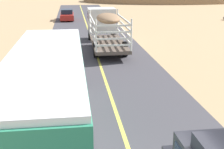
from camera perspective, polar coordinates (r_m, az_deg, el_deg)
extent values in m
cube|color=silver|center=(28.74, -1.99, 10.18)|extent=(2.50, 2.20, 2.20)
cube|color=#192333|center=(28.68, -2.00, 11.07)|extent=(2.53, 1.54, 0.70)
cube|color=brown|center=(23.63, -0.70, 5.81)|extent=(2.50, 6.40, 0.24)
cylinder|color=silver|center=(26.40, -4.12, 9.72)|extent=(0.12, 0.12, 2.20)
cylinder|color=silver|center=(26.64, 1.07, 9.84)|extent=(0.12, 0.12, 2.20)
cylinder|color=silver|center=(20.22, -3.03, 7.25)|extent=(0.12, 0.12, 2.20)
cylinder|color=silver|center=(20.53, 3.66, 7.40)|extent=(0.12, 0.12, 2.20)
cube|color=silver|center=(23.41, -3.66, 7.06)|extent=(0.08, 6.30, 0.12)
cube|color=silver|center=(23.69, 2.23, 7.21)|extent=(0.08, 6.30, 0.12)
cube|color=silver|center=(20.45, 0.35, 5.51)|extent=(2.40, 0.08, 0.12)
cube|color=silver|center=(23.34, -3.69, 8.12)|extent=(0.08, 6.30, 0.12)
cube|color=silver|center=(23.62, 2.24, 8.26)|extent=(0.08, 6.30, 0.12)
cube|color=silver|center=(20.36, 0.35, 6.72)|extent=(2.40, 0.08, 0.12)
cube|color=silver|center=(23.27, -3.71, 9.19)|extent=(0.08, 6.30, 0.12)
cube|color=silver|center=(23.55, 2.26, 9.31)|extent=(0.08, 6.30, 0.12)
cube|color=silver|center=(20.28, 0.35, 7.94)|extent=(2.40, 0.08, 0.12)
cube|color=silver|center=(23.20, -3.73, 10.26)|extent=(0.08, 6.30, 0.12)
cube|color=silver|center=(23.48, 2.27, 10.37)|extent=(0.08, 6.30, 0.12)
cube|color=silver|center=(20.21, 0.35, 9.17)|extent=(2.40, 0.08, 0.12)
ellipsoid|color=#8C6B4C|center=(23.30, -0.71, 10.55)|extent=(1.75, 3.84, 0.70)
cylinder|color=black|center=(28.85, -4.14, 7.66)|extent=(0.32, 1.10, 1.10)
cylinder|color=black|center=(29.05, 0.19, 7.78)|extent=(0.32, 1.10, 1.10)
cylinder|color=black|center=(22.32, -3.09, 4.67)|extent=(0.32, 1.10, 1.10)
cylinder|color=black|center=(22.58, 2.45, 4.83)|extent=(0.32, 1.10, 1.10)
cube|color=#2D8C66|center=(10.73, -12.01, -4.05)|extent=(2.50, 10.00, 2.70)
cube|color=white|center=(10.29, -12.52, 3.37)|extent=(2.45, 9.80, 0.16)
cube|color=#192333|center=(10.56, -12.18, -1.67)|extent=(2.54, 9.20, 0.80)
cube|color=silver|center=(11.20, -11.63, -9.52)|extent=(2.53, 9.80, 0.36)
cylinder|color=black|center=(14.30, -15.19, -3.83)|extent=(0.30, 1.00, 1.00)
cylinder|color=black|center=(14.15, -6.33, -3.52)|extent=(0.30, 1.00, 1.00)
cube|color=#B2261E|center=(42.69, -8.44, 10.78)|extent=(1.80, 4.40, 0.70)
cube|color=#192333|center=(42.72, -8.48, 11.66)|extent=(1.53, 2.20, 0.60)
cylinder|color=black|center=(44.04, -9.46, 10.70)|extent=(0.22, 0.66, 0.66)
cylinder|color=black|center=(44.02, -7.37, 10.79)|extent=(0.22, 0.66, 0.66)
cylinder|color=black|center=(41.43, -9.56, 10.25)|extent=(0.22, 0.66, 0.66)
cylinder|color=black|center=(41.40, -7.34, 10.35)|extent=(0.22, 0.66, 0.66)
ellipsoid|color=olive|center=(80.10, 11.62, 13.45)|extent=(45.55, 25.09, 15.48)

